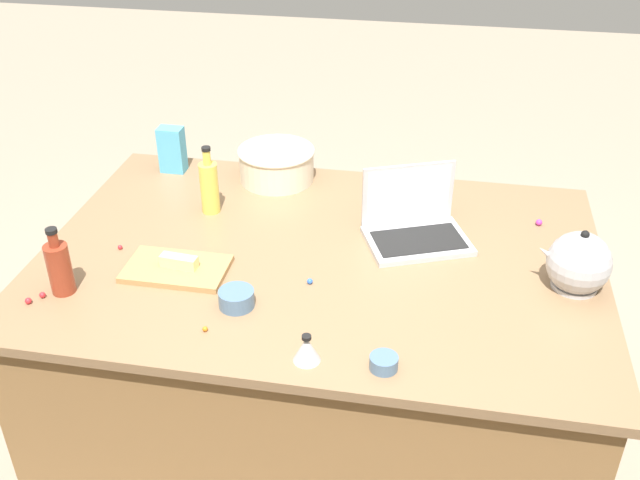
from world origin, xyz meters
TOP-DOWN VIEW (x-y plane):
  - ground_plane at (0.00, 0.00)m, footprint 12.00×12.00m
  - island_counter at (0.00, 0.00)m, footprint 1.70×1.16m
  - laptop at (-0.27, -0.15)m, footprint 0.37×0.33m
  - mixing_bowl_large at (0.25, -0.47)m, footprint 0.28×0.28m
  - bottle_oil at (0.41, -0.20)m, footprint 0.06×0.06m
  - bottle_soy at (0.68, 0.32)m, footprint 0.07×0.07m
  - kettle at (-0.74, 0.04)m, footprint 0.21×0.18m
  - cutting_board at (0.40, 0.17)m, footprint 0.30×0.18m
  - butter_stick_left at (0.39, 0.17)m, footprint 0.11×0.05m
  - ramekin_small at (0.18, 0.30)m, footprint 0.10×0.10m
  - ramekin_medium at (-0.25, 0.48)m, footprint 0.07×0.07m
  - kitchen_timer at (-0.06, 0.49)m, footprint 0.07×0.07m
  - candy_bag at (0.64, -0.47)m, footprint 0.09×0.06m
  - candy_0 at (0.61, 0.09)m, footprint 0.01×0.01m
  - candy_1 at (0.00, 0.16)m, footprint 0.02×0.02m
  - candy_2 at (0.72, 0.36)m, footprint 0.02×0.02m
  - candy_3 at (0.23, 0.42)m, footprint 0.01×0.01m
  - candy_4 at (0.75, 0.40)m, footprint 0.02×0.02m
  - candy_5 at (-0.67, -0.30)m, footprint 0.02×0.02m

SIDE VIEW (x-z plane):
  - ground_plane at x=0.00m, z-range 0.00..0.00m
  - island_counter at x=0.00m, z-range 0.00..0.90m
  - candy_3 at x=0.23m, z-range 0.90..0.91m
  - candy_0 at x=0.61m, z-range 0.90..0.91m
  - candy_1 at x=0.00m, z-range 0.90..0.92m
  - candy_2 at x=0.72m, z-range 0.90..0.92m
  - cutting_board at x=0.40m, z-range 0.90..0.92m
  - candy_4 at x=0.75m, z-range 0.90..0.92m
  - candy_5 at x=-0.67m, z-range 0.90..0.92m
  - ramekin_medium at x=-0.25m, z-range 0.90..0.94m
  - ramekin_small at x=0.18m, z-range 0.90..0.95m
  - kitchen_timer at x=-0.06m, z-range 0.90..0.97m
  - butter_stick_left at x=0.39m, z-range 0.92..0.95m
  - laptop at x=-0.27m, z-range 0.84..1.06m
  - mixing_bowl_large at x=0.25m, z-range 0.90..1.02m
  - kettle at x=-0.74m, z-range 0.88..1.08m
  - bottle_soy at x=0.68m, z-range 0.88..1.08m
  - candy_bag at x=0.64m, z-range 0.90..1.07m
  - bottle_oil at x=0.41m, z-range 0.88..1.11m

